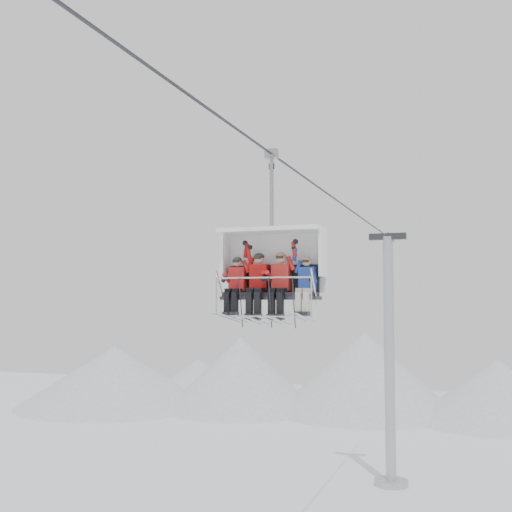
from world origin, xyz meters
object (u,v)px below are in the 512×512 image
(chairlift_carrier, at_px, (273,263))
(lift_tower_right, at_px, (390,376))
(skier_center_right, at_px, (280,282))
(skier_far_right, at_px, (306,284))
(skier_center_left, at_px, (258,283))
(skier_far_left, at_px, (236,284))

(chairlift_carrier, bearing_deg, lift_tower_right, 90.00)
(skier_center_right, height_order, skier_far_right, skier_center_right)
(lift_tower_right, bearing_deg, chairlift_carrier, -90.00)
(skier_center_left, bearing_deg, skier_far_right, -0.76)
(skier_center_right, bearing_deg, skier_center_left, 180.00)
(lift_tower_right, relative_size, chairlift_carrier, 3.38)
(chairlift_carrier, distance_m, skier_center_left, 0.63)
(chairlift_carrier, height_order, skier_center_right, chairlift_carrier)
(chairlift_carrier, height_order, skier_center_left, chairlift_carrier)
(skier_center_right, bearing_deg, lift_tower_right, 90.70)
(chairlift_carrier, xyz_separation_m, skier_far_right, (0.88, -0.32, -0.52))
(skier_far_right, bearing_deg, skier_far_left, 179.83)
(skier_far_left, height_order, skier_center_left, skier_center_left)
(lift_tower_right, distance_m, chairlift_carrier, 21.31)
(skier_center_right, xyz_separation_m, skier_far_right, (0.62, -0.02, -0.05))
(skier_far_left, distance_m, skier_center_right, 1.09)
(chairlift_carrier, distance_m, skier_far_left, 1.02)
(skier_center_left, bearing_deg, skier_center_right, 0.00)
(skier_center_left, xyz_separation_m, skier_center_right, (0.54, 0.00, 0.00))
(chairlift_carrier, xyz_separation_m, skier_center_right, (0.26, -0.30, -0.47))
(skier_far_left, height_order, skier_far_right, skier_far_left)
(lift_tower_right, xyz_separation_m, skier_far_right, (0.88, -21.06, 4.39))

